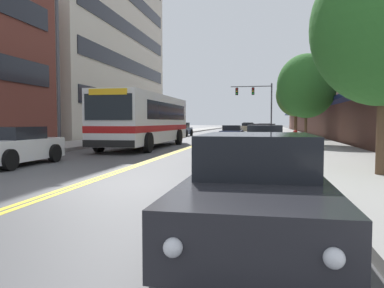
{
  "coord_description": "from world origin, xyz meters",
  "views": [
    {
      "loc": [
        4.35,
        -7.9,
        1.51
      ],
      "look_at": [
        -0.18,
        15.51,
        0.1
      ],
      "focal_mm": 35.0,
      "sensor_mm": 36.0,
      "label": 1
    }
  ],
  "objects_px": {
    "car_silver_parked_right_mid": "(265,139)",
    "car_champagne_moving_third": "(248,127)",
    "street_tree_right_mid": "(306,86)",
    "fire_hydrant": "(295,139)",
    "car_slate_blue_parked_left_mid": "(181,130)",
    "car_white_parked_left_far": "(11,147)",
    "car_charcoal_parked_right_foreground": "(257,187)",
    "car_beige_moving_lead": "(248,128)",
    "car_black_parked_right_end": "(264,129)",
    "street_tree_right_far": "(296,95)",
    "car_red_parked_right_far": "(264,133)",
    "car_navy_moving_second": "(232,133)",
    "street_lamp_left_near": "(63,50)",
    "traffic_signal_mast": "(257,98)",
    "city_bus": "(147,118)"
  },
  "relations": [
    {
      "from": "car_black_parked_right_end",
      "to": "car_beige_moving_lead",
      "type": "distance_m",
      "value": 4.43
    },
    {
      "from": "car_red_parked_right_far",
      "to": "car_white_parked_left_far",
      "type": "bearing_deg",
      "value": -115.69
    },
    {
      "from": "traffic_signal_mast",
      "to": "street_tree_right_far",
      "type": "xyz_separation_m",
      "value": [
        3.62,
        -13.53,
        -0.57
      ]
    },
    {
      "from": "car_silver_parked_right_mid",
      "to": "fire_hydrant",
      "type": "height_order",
      "value": "car_silver_parked_right_mid"
    },
    {
      "from": "car_white_parked_left_far",
      "to": "street_tree_right_mid",
      "type": "distance_m",
      "value": 16.74
    },
    {
      "from": "car_white_parked_left_far",
      "to": "car_red_parked_right_far",
      "type": "bearing_deg",
      "value": 64.31
    },
    {
      "from": "car_beige_moving_lead",
      "to": "car_red_parked_right_far",
      "type": "bearing_deg",
      "value": -84.75
    },
    {
      "from": "car_beige_moving_lead",
      "to": "traffic_signal_mast",
      "type": "relative_size",
      "value": 0.72
    },
    {
      "from": "street_tree_right_far",
      "to": "fire_hydrant",
      "type": "relative_size",
      "value": 6.15
    },
    {
      "from": "car_silver_parked_right_mid",
      "to": "car_red_parked_right_far",
      "type": "bearing_deg",
      "value": 90.16
    },
    {
      "from": "car_white_parked_left_far",
      "to": "car_charcoal_parked_right_foreground",
      "type": "bearing_deg",
      "value": -36.71
    },
    {
      "from": "car_black_parked_right_end",
      "to": "traffic_signal_mast",
      "type": "xyz_separation_m",
      "value": [
        -0.9,
        -3.2,
        3.85
      ]
    },
    {
      "from": "car_slate_blue_parked_left_mid",
      "to": "car_red_parked_right_far",
      "type": "relative_size",
      "value": 1.05
    },
    {
      "from": "car_beige_moving_lead",
      "to": "fire_hydrant",
      "type": "distance_m",
      "value": 34.78
    },
    {
      "from": "car_red_parked_right_far",
      "to": "car_black_parked_right_end",
      "type": "height_order",
      "value": "car_red_parked_right_far"
    },
    {
      "from": "car_silver_parked_right_mid",
      "to": "car_champagne_moving_third",
      "type": "bearing_deg",
      "value": 93.48
    },
    {
      "from": "car_charcoal_parked_right_foreground",
      "to": "car_silver_parked_right_mid",
      "type": "height_order",
      "value": "car_silver_parked_right_mid"
    },
    {
      "from": "car_white_parked_left_far",
      "to": "city_bus",
      "type": "bearing_deg",
      "value": 79.86
    },
    {
      "from": "car_slate_blue_parked_left_mid",
      "to": "car_white_parked_left_far",
      "type": "bearing_deg",
      "value": -89.74
    },
    {
      "from": "street_tree_right_mid",
      "to": "street_lamp_left_near",
      "type": "bearing_deg",
      "value": -148.46
    },
    {
      "from": "car_charcoal_parked_right_foreground",
      "to": "car_red_parked_right_far",
      "type": "xyz_separation_m",
      "value": [
        0.09,
        24.31,
        0.01
      ]
    },
    {
      "from": "car_navy_moving_second",
      "to": "street_tree_right_mid",
      "type": "bearing_deg",
      "value": -60.98
    },
    {
      "from": "car_slate_blue_parked_left_mid",
      "to": "car_white_parked_left_far",
      "type": "relative_size",
      "value": 1.06
    },
    {
      "from": "car_champagne_moving_third",
      "to": "car_black_parked_right_end",
      "type": "bearing_deg",
      "value": -77.5
    },
    {
      "from": "car_silver_parked_right_mid",
      "to": "city_bus",
      "type": "bearing_deg",
      "value": 160.25
    },
    {
      "from": "car_champagne_moving_third",
      "to": "street_tree_right_far",
      "type": "bearing_deg",
      "value": -79.39
    },
    {
      "from": "street_tree_right_mid",
      "to": "car_champagne_moving_third",
      "type": "bearing_deg",
      "value": 97.43
    },
    {
      "from": "car_navy_moving_second",
      "to": "car_black_parked_right_end",
      "type": "bearing_deg",
      "value": 81.0
    },
    {
      "from": "city_bus",
      "to": "car_champagne_moving_third",
      "type": "relative_size",
      "value": 2.49
    },
    {
      "from": "street_lamp_left_near",
      "to": "car_navy_moving_second",
      "type": "bearing_deg",
      "value": 68.74
    },
    {
      "from": "car_silver_parked_right_mid",
      "to": "car_navy_moving_second",
      "type": "distance_m",
      "value": 14.61
    },
    {
      "from": "car_champagne_moving_third",
      "to": "street_tree_right_far",
      "type": "relative_size",
      "value": 0.78
    },
    {
      "from": "street_lamp_left_near",
      "to": "fire_hydrant",
      "type": "relative_size",
      "value": 9.0
    },
    {
      "from": "car_charcoal_parked_right_foreground",
      "to": "street_lamp_left_near",
      "type": "relative_size",
      "value": 0.57
    },
    {
      "from": "car_silver_parked_right_mid",
      "to": "car_navy_moving_second",
      "type": "relative_size",
      "value": 1.03
    },
    {
      "from": "car_silver_parked_right_mid",
      "to": "traffic_signal_mast",
      "type": "relative_size",
      "value": 0.76
    },
    {
      "from": "car_black_parked_right_end",
      "to": "street_tree_right_far",
      "type": "xyz_separation_m",
      "value": [
        2.72,
        -16.73,
        3.28
      ]
    },
    {
      "from": "car_black_parked_right_end",
      "to": "street_tree_right_far",
      "type": "height_order",
      "value": "street_tree_right_far"
    },
    {
      "from": "car_silver_parked_right_mid",
      "to": "street_tree_right_far",
      "type": "xyz_separation_m",
      "value": [
        2.7,
        15.44,
        3.26
      ]
    },
    {
      "from": "car_charcoal_parked_right_foreground",
      "to": "traffic_signal_mast",
      "type": "relative_size",
      "value": 0.74
    },
    {
      "from": "city_bus",
      "to": "traffic_signal_mast",
      "type": "height_order",
      "value": "traffic_signal_mast"
    },
    {
      "from": "car_charcoal_parked_right_foreground",
      "to": "car_black_parked_right_end",
      "type": "distance_m",
      "value": 45.89
    },
    {
      "from": "car_champagne_moving_third",
      "to": "fire_hydrant",
      "type": "bearing_deg",
      "value": -84.32
    },
    {
      "from": "car_charcoal_parked_right_foreground",
      "to": "street_tree_right_far",
      "type": "distance_m",
      "value": 29.49
    },
    {
      "from": "traffic_signal_mast",
      "to": "fire_hydrant",
      "type": "relative_size",
      "value": 6.86
    },
    {
      "from": "street_tree_right_mid",
      "to": "fire_hydrant",
      "type": "height_order",
      "value": "street_tree_right_mid"
    },
    {
      "from": "city_bus",
      "to": "car_slate_blue_parked_left_mid",
      "type": "height_order",
      "value": "city_bus"
    },
    {
      "from": "car_navy_moving_second",
      "to": "traffic_signal_mast",
      "type": "xyz_separation_m",
      "value": [
        1.92,
        14.64,
        3.9
      ]
    },
    {
      "from": "car_charcoal_parked_right_foreground",
      "to": "car_beige_moving_lead",
      "type": "height_order",
      "value": "car_beige_moving_lead"
    },
    {
      "from": "car_navy_moving_second",
      "to": "fire_hydrant",
      "type": "bearing_deg",
      "value": -71.18
    }
  ]
}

